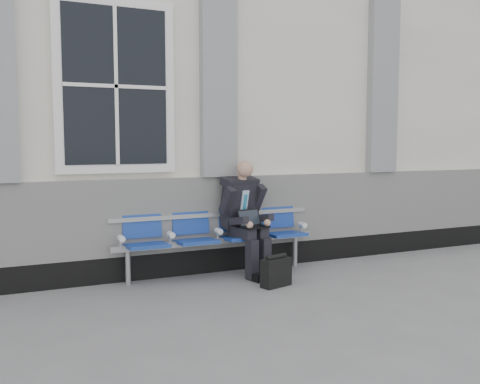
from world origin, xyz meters
name	(u,v)px	position (x,y,z in m)	size (l,w,h in m)	color
ground	(114,325)	(0.00, 0.00, 0.00)	(70.00, 70.00, 0.00)	slate
station_building	(62,101)	(-0.02, 3.47, 2.22)	(14.40, 4.40, 4.49)	silver
bench	(216,230)	(1.52, 1.32, 0.55)	(2.60, 0.47, 0.91)	#9EA0A3
businessman	(245,213)	(1.84, 1.19, 0.76)	(0.60, 0.80, 1.40)	black
briefcase	(276,272)	(1.92, 0.53, 0.17)	(0.39, 0.24, 0.37)	black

